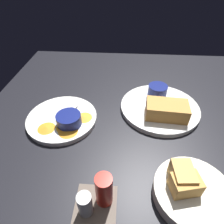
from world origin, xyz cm
name	(u,v)px	position (x,y,z in cm)	size (l,w,h in cm)	color
ground_plane	(141,127)	(0.00, 0.00, -1.50)	(110.00, 110.00, 3.00)	black
plate_sandwich_main	(159,108)	(-6.51, -7.88, 0.80)	(26.99, 26.99, 1.60)	white
sandwich_half_near	(167,110)	(-7.71, -2.90, 4.00)	(13.76, 8.57, 4.80)	#C68C42
ramekin_dark_sauce	(157,91)	(-6.02, -13.93, 3.90)	(6.87, 6.87, 4.29)	navy
spoon_by_dark_ramekin	(156,104)	(-5.26, -8.49, 1.96)	(2.85, 9.96, 0.80)	silver
plate_chips_companion	(62,119)	(26.00, 0.26, 0.80)	(22.53, 22.53, 1.60)	white
ramekin_light_gravy	(69,119)	(22.62, 3.08, 3.49)	(7.59, 7.59, 3.51)	navy
spoon_by_gravy_ramekin	(72,108)	(23.61, -3.93, 1.96)	(6.18, 9.30, 0.80)	silver
plantain_chip_scatter	(66,126)	(23.37, 4.42, 1.90)	(16.69, 12.84, 0.60)	orange
bread_basket_rear	(190,190)	(-9.42, 22.78, 2.23)	(17.40, 17.40, 7.62)	silver
condiment_caddy	(97,198)	(10.85, 26.56, 3.41)	(9.00, 9.00, 9.50)	brown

